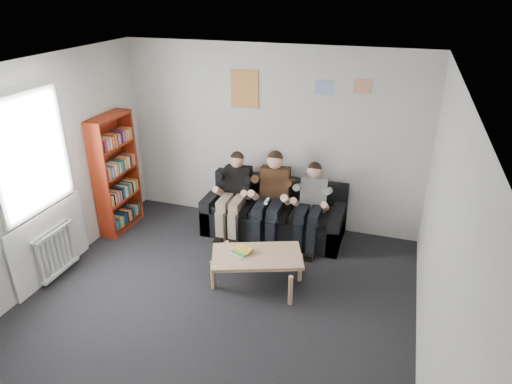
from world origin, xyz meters
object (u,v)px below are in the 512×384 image
sofa (274,215)px  person_left (234,196)px  person_right (310,207)px  coffee_table (257,258)px  bookshelf (116,174)px  person_middle (271,199)px

sofa → person_left: person_left is taller
person_right → coffee_table: bearing=-116.7°
coffee_table → sofa: bearing=96.6°
person_left → person_right: bearing=-4.7°
sofa → coffee_table: 1.34m
bookshelf → person_middle: bearing=9.1°
person_right → bookshelf: bearing=-179.3°
coffee_table → person_middle: bearing=97.8°
person_middle → person_right: bearing=-6.0°
person_right → person_middle: bearing=174.0°
bookshelf → person_left: bearing=12.1°
person_middle → person_right: 0.57m
sofa → coffee_table: (0.15, -1.32, 0.10)m
person_right → person_left: bearing=173.5°
person_middle → sofa: bearing=83.4°
coffee_table → person_right: 1.23m
person_middle → coffee_table: bearing=-88.8°
person_left → bookshelf: bearing=-172.8°
sofa → person_right: bearing=-18.4°
sofa → person_right: (0.57, -0.19, 0.32)m
person_left → person_right: size_ratio=1.02×
sofa → person_middle: 0.41m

